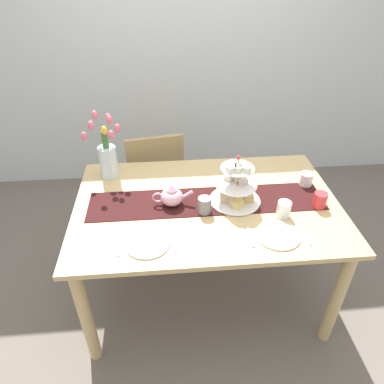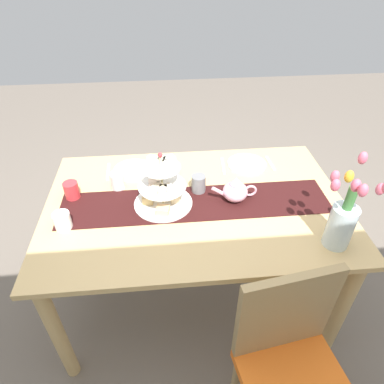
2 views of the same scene
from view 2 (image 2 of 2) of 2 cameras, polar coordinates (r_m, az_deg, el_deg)
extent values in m
plane|color=#6B6056|center=(2.34, 0.44, -16.51)|extent=(8.00, 8.00, 0.00)
cube|color=tan|center=(1.78, 0.56, -2.07)|extent=(1.55, 1.01, 0.03)
cylinder|color=tan|center=(2.51, 15.72, -1.48)|extent=(0.07, 0.07, 0.75)
cylinder|color=tan|center=(2.42, -17.46, -3.46)|extent=(0.07, 0.07, 0.75)
cylinder|color=tan|center=(1.98, 23.74, -17.52)|extent=(0.07, 0.07, 0.75)
cylinder|color=tan|center=(1.87, -21.63, -21.19)|extent=(0.07, 0.07, 0.75)
cylinder|color=#9C8254|center=(1.86, 7.26, -28.84)|extent=(0.04, 0.04, 0.41)
cylinder|color=#9C8254|center=(1.97, 18.21, -25.38)|extent=(0.04, 0.04, 0.41)
cube|color=#9C8254|center=(1.50, 15.48, -18.91)|extent=(0.42, 0.10, 0.45)
cube|color=black|center=(1.76, 0.59, -1.86)|extent=(1.39, 0.28, 0.00)
cylinder|color=beige|center=(1.68, -5.07, 1.77)|extent=(0.01, 0.01, 0.28)
cylinder|color=white|center=(1.76, -4.83, -1.84)|extent=(0.30, 0.30, 0.01)
cylinder|color=white|center=(1.69, -5.03, 1.03)|extent=(0.24, 0.24, 0.01)
cylinder|color=white|center=(1.63, -5.23, 4.12)|extent=(0.19, 0.19, 0.01)
cube|color=#DFBA72|center=(1.76, -7.40, -1.10)|extent=(0.06, 0.06, 0.04)
cube|color=#E7BD88|center=(1.68, -4.90, -3.11)|extent=(0.07, 0.07, 0.04)
cube|color=beige|center=(1.75, -2.71, -0.91)|extent=(0.05, 0.06, 0.05)
cube|color=#ECCC75|center=(1.80, -4.92, 0.28)|extent=(0.07, 0.07, 0.05)
cube|color=#F2D8C7|center=(1.68, -6.33, 1.43)|extent=(0.06, 0.04, 0.03)
cube|color=beige|center=(1.65, -5.84, 0.72)|extent=(0.06, 0.07, 0.03)
cube|color=#F1E6B8|center=(1.63, -4.90, 0.29)|extent=(0.04, 0.06, 0.03)
cube|color=silver|center=(1.64, -3.76, 0.60)|extent=(0.06, 0.07, 0.03)
cube|color=beige|center=(1.61, -4.10, 4.62)|extent=(0.07, 0.05, 0.03)
cube|color=silver|center=(1.65, -3.84, 5.41)|extent=(0.07, 0.06, 0.03)
cube|color=beige|center=(1.64, -5.11, 5.24)|extent=(0.05, 0.06, 0.03)
cube|color=beige|center=(1.65, -6.51, 5.37)|extent=(0.07, 0.06, 0.03)
sphere|color=red|center=(1.59, -5.37, 6.19)|extent=(0.02, 0.02, 0.02)
ellipsoid|color=#E5A8BC|center=(1.77, 7.24, 0.07)|extent=(0.13, 0.13, 0.10)
cone|color=#E5A8BC|center=(1.73, 7.41, 1.85)|extent=(0.06, 0.06, 0.04)
cylinder|color=#E5A8BC|center=(1.74, 4.37, 0.16)|extent=(0.07, 0.02, 0.06)
torus|color=#E5A8BC|center=(1.78, 9.75, 0.22)|extent=(0.07, 0.01, 0.07)
cylinder|color=silver|center=(1.62, 23.59, -5.33)|extent=(0.11, 0.11, 0.21)
cylinder|color=#3D7538|center=(1.52, 25.02, -1.08)|extent=(0.04, 0.04, 0.12)
ellipsoid|color=#E5607A|center=(1.44, 22.90, 1.05)|extent=(0.04, 0.04, 0.06)
ellipsoid|color=#E5607A|center=(1.41, 25.78, 0.99)|extent=(0.04, 0.04, 0.06)
ellipsoid|color=#E5607A|center=(1.39, 26.74, 0.23)|extent=(0.04, 0.04, 0.06)
ellipsoid|color=#E5607A|center=(1.57, 29.03, 0.42)|extent=(0.04, 0.04, 0.06)
ellipsoid|color=#E5607A|center=(1.54, 26.71, 5.11)|extent=(0.04, 0.04, 0.06)
ellipsoid|color=yellow|center=(1.50, 24.84, 2.37)|extent=(0.04, 0.04, 0.06)
ellipsoid|color=#E5607A|center=(1.51, 22.85, 2.41)|extent=(0.04, 0.04, 0.06)
cylinder|color=white|center=(1.71, -20.89, -4.53)|extent=(0.08, 0.08, 0.08)
cylinder|color=white|center=(2.08, 9.17, 4.64)|extent=(0.23, 0.23, 0.01)
cube|color=silver|center=(2.12, 12.98, 4.74)|extent=(0.03, 0.15, 0.01)
cube|color=silver|center=(2.05, 5.21, 4.43)|extent=(0.03, 0.17, 0.01)
cylinder|color=white|center=(2.03, -9.83, 3.65)|extent=(0.23, 0.23, 0.01)
cube|color=silver|center=(2.02, -5.73, 3.85)|extent=(0.02, 0.15, 0.01)
cube|color=silver|center=(2.05, -13.86, 3.33)|extent=(0.02, 0.17, 0.01)
cylinder|color=slate|center=(1.81, 1.11, 1.44)|extent=(0.08, 0.08, 0.09)
cylinder|color=white|center=(1.88, -12.39, 1.84)|extent=(0.08, 0.08, 0.09)
cylinder|color=red|center=(1.88, -19.53, 0.25)|extent=(0.08, 0.08, 0.09)
camera|label=1|loc=(3.03, 2.35, 40.19)|focal=32.99mm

